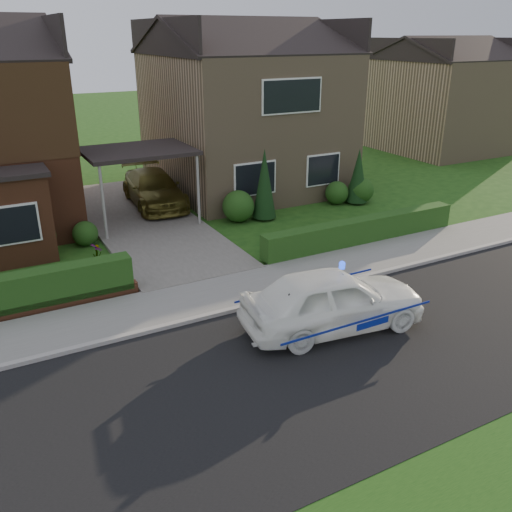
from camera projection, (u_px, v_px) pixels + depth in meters
ground at (302, 371)px, 11.41m from camera, size 120.00×120.00×0.00m
road at (302, 371)px, 11.41m from camera, size 60.00×6.00×0.02m
kerb at (237, 309)px, 13.87m from camera, size 60.00×0.16×0.12m
sidewalk at (220, 293)px, 14.73m from camera, size 60.00×2.00×0.10m
driveway at (143, 221)px, 20.34m from camera, size 3.80×12.00×0.12m
house_right at (244, 105)px, 23.94m from camera, size 7.50×8.06×7.25m
carport_link at (138, 152)px, 19.31m from camera, size 3.80×3.00×2.77m
hedge_right at (361, 244)px, 18.30m from camera, size 7.50×0.55×0.80m
shrub_left_mid at (34, 238)px, 16.98m from camera, size 1.32×1.32×1.32m
shrub_left_near at (85, 234)px, 18.01m from camera, size 0.84×0.84×0.84m
shrub_right_near at (238, 206)px, 20.23m from camera, size 1.20×1.20×1.20m
shrub_right_mid at (337, 193)px, 22.37m from camera, size 0.96×0.96×0.96m
shrub_right_far at (361, 190)px, 22.54m from camera, size 1.08×1.08×1.08m
conifer_a at (264, 186)px, 20.24m from camera, size 0.90×0.90×2.60m
conifer_b at (358, 177)px, 22.24m from camera, size 0.90×0.90×2.20m
neighbour_right at (441, 105)px, 32.18m from camera, size 6.50×7.00×5.20m
police_car at (333, 300)px, 12.80m from camera, size 4.06×4.61×1.67m
driveway_car at (154, 189)px, 21.81m from camera, size 2.19×4.75×1.34m
potted_plant_c at (97, 256)px, 16.24m from camera, size 0.44×0.44×0.78m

